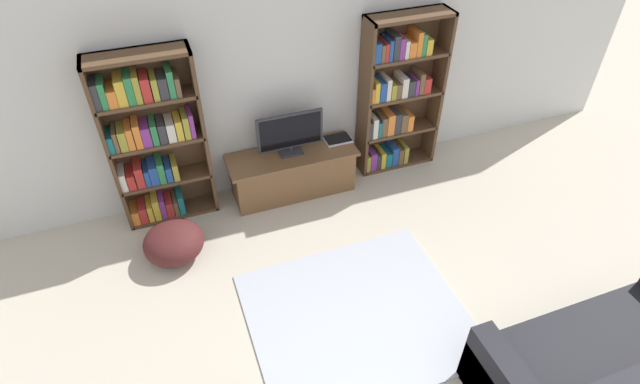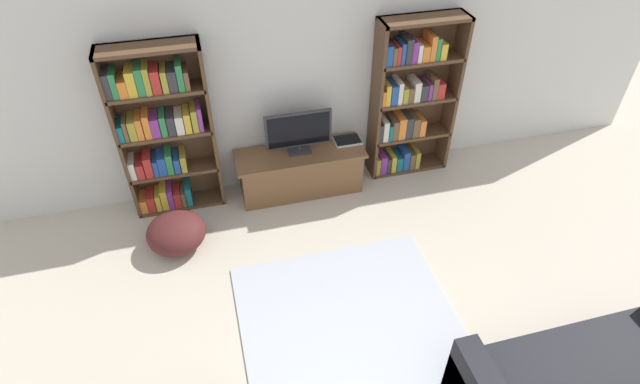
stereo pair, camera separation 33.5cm
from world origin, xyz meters
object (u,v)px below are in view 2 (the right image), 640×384
tv_stand (300,171)px  laptop (347,140)px  bookshelf_left (162,132)px  bookshelf_right (409,101)px  beanbag_ottoman (176,232)px  television (299,132)px

tv_stand → laptop: size_ratio=4.78×
bookshelf_left → laptop: size_ratio=6.19×
bookshelf_right → laptop: bearing=-175.8°
bookshelf_right → bookshelf_left: bearing=-180.0°
bookshelf_left → beanbag_ottoman: size_ratio=3.15×
bookshelf_right → laptop: 0.80m
bookshelf_left → television: (1.36, -0.10, -0.16)m
bookshelf_right → television: bearing=-175.3°
television → beanbag_ottoman: bearing=-157.6°
bookshelf_left → bookshelf_right: same height
bookshelf_left → tv_stand: 1.51m
television → bookshelf_left: bearing=175.6°
television → beanbag_ottoman: 1.61m
bookshelf_left → beanbag_ottoman: bookshelf_left is taller
tv_stand → laptop: 0.62m
television → laptop: television is taller
bookshelf_right → tv_stand: size_ratio=1.30×
beanbag_ottoman → television: bearing=22.4°
television → laptop: (0.56, 0.05, -0.24)m
bookshelf_left → beanbag_ottoman: (-0.03, -0.67, -0.75)m
bookshelf_left → laptop: bookshelf_left is taller
television → beanbag_ottoman: (-1.38, -0.57, -0.59)m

